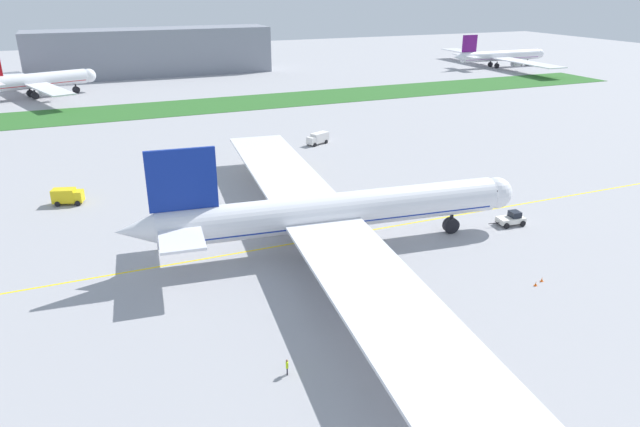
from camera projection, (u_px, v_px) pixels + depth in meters
ground_plane at (307, 245)px, 82.56m from camera, size 600.00×600.00×0.00m
apron_taxi_line at (303, 242)px, 83.74m from camera, size 280.00×0.36×0.01m
grass_median_strip at (177, 108)px, 172.85m from camera, size 320.00×24.00×0.10m
airliner_foreground at (329, 212)px, 79.70m from camera, size 56.61×91.97×15.99m
pushback_tug at (511, 219)px, 89.32m from camera, size 6.01×2.95×2.14m
ground_crew_wingwalker_port at (287, 365)px, 55.00m from camera, size 0.38×0.57×1.70m
traffic_cone_near_nose at (542, 279)px, 72.56m from camera, size 0.36×0.36×0.58m
traffic_cone_port_wing at (536, 284)px, 71.50m from camera, size 0.36×0.36×0.58m
service_truck_baggage_loader at (286, 163)px, 115.25m from camera, size 4.89×3.56×2.63m
service_truck_fuel_bowser at (318, 138)px, 133.79m from camera, size 6.05×4.19×2.61m
service_truck_catering_van at (68, 196)px, 97.46m from camera, size 5.29×3.56×2.70m
parked_airliner_far_right at (37, 81)px, 187.05m from camera, size 37.50×58.34×15.56m
parked_airliner_far_outer at (499, 56)px, 254.58m from camera, size 47.44×76.09×14.19m
terminal_building at (152, 52)px, 232.11m from camera, size 94.08×20.00×18.00m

